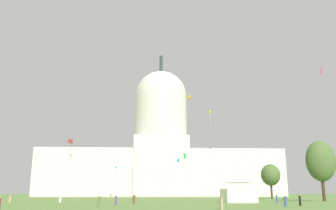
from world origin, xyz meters
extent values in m
cube|color=silver|center=(-26.57, 167.89, 11.85)|extent=(62.78, 25.27, 23.70)
cube|color=silver|center=(36.21, 167.89, 11.85)|extent=(62.78, 25.27, 23.70)
cube|color=silver|center=(4.82, 167.89, 15.07)|extent=(27.93, 27.79, 30.14)
cylinder|color=silver|center=(4.82, 167.89, 41.86)|extent=(27.99, 27.99, 23.44)
sphere|color=silver|center=(4.82, 167.89, 53.58)|extent=(28.08, 28.08, 28.08)
cylinder|color=#2D3833|center=(4.82, 167.89, 72.48)|extent=(1.80, 1.80, 9.73)
cube|color=white|center=(16.17, 49.60, 1.36)|extent=(6.41, 6.33, 2.73)
pyramid|color=white|center=(16.17, 49.60, 5.07)|extent=(6.73, 6.64, 2.34)
cylinder|color=#42301E|center=(39.11, 60.11, 3.21)|extent=(0.73, 0.73, 6.42)
ellipsoid|color=#4C6633|center=(39.11, 60.11, 9.32)|extent=(7.68, 6.53, 9.68)
cylinder|color=#42301E|center=(39.25, 96.78, 2.79)|extent=(0.68, 0.68, 5.59)
ellipsoid|color=#4C6633|center=(39.25, 96.78, 7.73)|extent=(7.72, 8.02, 7.14)
cylinder|color=olive|center=(-9.47, 31.91, 0.64)|extent=(0.37, 0.37, 1.28)
sphere|color=brown|center=(-9.47, 31.91, 1.38)|extent=(0.20, 0.20, 0.20)
sphere|color=beige|center=(-18.10, 16.18, 1.52)|extent=(0.31, 0.31, 0.22)
cylinder|color=tan|center=(-29.99, 52.46, 0.69)|extent=(0.58, 0.58, 1.38)
sphere|color=#A37556|center=(-29.99, 52.46, 1.51)|extent=(0.34, 0.34, 0.26)
cylinder|color=#3D5684|center=(17.31, 27.12, 0.72)|extent=(0.61, 0.61, 1.44)
sphere|color=beige|center=(17.31, 27.12, 1.55)|extent=(0.29, 0.29, 0.22)
cylinder|color=tan|center=(6.46, 18.78, 0.71)|extent=(0.44, 0.44, 1.42)
sphere|color=#A37556|center=(6.46, 18.78, 1.55)|extent=(0.35, 0.35, 0.25)
cylinder|color=#703D93|center=(-7.30, 35.59, 0.73)|extent=(0.46, 0.46, 1.45)
sphere|color=#A37556|center=(-7.30, 35.59, 1.56)|extent=(0.30, 0.30, 0.22)
cylinder|color=#3D5684|center=(22.89, 46.34, 0.74)|extent=(0.36, 0.36, 1.48)
sphere|color=beige|center=(22.89, 46.34, 1.61)|extent=(0.27, 0.27, 0.25)
cylinder|color=black|center=(21.33, 31.75, 0.72)|extent=(0.51, 0.51, 1.44)
sphere|color=#A37556|center=(21.33, 31.75, 1.56)|extent=(0.35, 0.35, 0.24)
cylinder|color=olive|center=(-4.39, 40.96, 0.72)|extent=(0.48, 0.48, 1.44)
sphere|color=beige|center=(-4.39, 40.96, 1.55)|extent=(0.28, 0.28, 0.21)
cylinder|color=silver|center=(-19.56, 50.77, 0.62)|extent=(0.49, 0.49, 1.23)
sphere|color=#A37556|center=(-19.56, 50.77, 1.34)|extent=(0.26, 0.26, 0.22)
cylinder|color=maroon|center=(-4.78, 47.07, 0.72)|extent=(0.58, 0.58, 1.45)
sphere|color=beige|center=(-4.78, 47.07, 1.57)|extent=(0.33, 0.33, 0.24)
cube|color=#33BCDB|center=(-16.04, 139.71, 12.62)|extent=(0.96, 0.95, 0.51)
cube|color=#33BCDB|center=(-16.04, 139.71, 12.98)|extent=(0.96, 0.95, 0.51)
cylinder|color=#33BCDB|center=(-15.90, 139.71, 11.59)|extent=(0.13, 0.14, 1.76)
cube|color=green|center=(5.49, 50.77, 9.41)|extent=(0.68, 0.52, 1.22)
cylinder|color=green|center=(5.31, 50.77, 7.99)|extent=(0.14, 0.20, 1.69)
cube|color=pink|center=(29.43, 36.53, 23.78)|extent=(0.57, 0.81, 1.43)
cube|color=red|center=(-21.57, 66.24, 14.21)|extent=(1.12, 1.12, 0.40)
cube|color=red|center=(-21.57, 66.24, 14.71)|extent=(1.12, 1.12, 0.40)
cylinder|color=red|center=(-21.51, 66.24, 12.69)|extent=(0.43, 0.44, 2.64)
pyramid|color=blue|center=(15.55, 80.25, 14.22)|extent=(1.07, 1.21, 0.17)
cylinder|color=#8CD133|center=(16.07, 80.35, 12.98)|extent=(0.26, 0.26, 1.35)
cube|color=black|center=(-37.89, 147.23, 25.84)|extent=(0.75, 0.91, 0.86)
cylinder|color=black|center=(-37.73, 147.23, 24.32)|extent=(0.24, 0.31, 2.32)
cube|color=gold|center=(11.41, 90.75, 32.41)|extent=(1.42, 1.39, 0.76)
cube|color=gold|center=(11.41, 90.75, 32.95)|extent=(1.42, 1.39, 0.76)
cube|color=teal|center=(9.99, 119.41, 14.38)|extent=(1.15, 0.48, 1.52)
cube|color=yellow|center=(15.01, 73.75, 23.94)|extent=(0.76, 0.79, 0.40)
cube|color=yellow|center=(15.01, 73.75, 24.26)|extent=(0.76, 0.79, 0.40)
cylinder|color=yellow|center=(15.14, 73.75, 22.07)|extent=(0.39, 0.50, 3.43)
camera|label=1|loc=(-2.37, -24.67, 1.99)|focal=38.62mm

